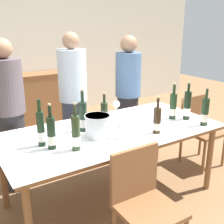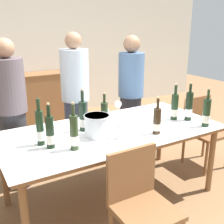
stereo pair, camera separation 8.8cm
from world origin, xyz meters
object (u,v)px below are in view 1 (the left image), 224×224
object	(u,v)px
chair_near_front	(143,198)
wine_bottle_8	(104,117)
wine_bottle_6	(157,121)
wine_glass_3	(106,117)
ice_bucket	(98,125)
dining_table	(112,136)
person_guest_left	(73,103)
person_guest_right	(128,97)
chair_right_end	(199,125)
wine_bottle_4	(187,106)
wine_glass_2	(104,111)
person_host	(10,118)
wine_bottle_5	(76,134)
wine_bottle_1	(51,133)
wine_bottle_2	(83,117)
sideboard_cabinet	(29,98)
wine_bottle_7	(41,129)
wine_bottle_0	(205,113)
wine_glass_1	(120,126)
wine_bottle_3	(173,107)
wine_glass_0	(116,105)

from	to	relation	value
chair_near_front	wine_bottle_8	bearing A→B (deg)	79.31
wine_bottle_6	wine_glass_3	xyz separation A→B (m)	(-0.30, 0.40, -0.02)
ice_bucket	dining_table	bearing A→B (deg)	18.18
person_guest_left	person_guest_right	distance (m)	0.76
chair_right_end	wine_bottle_6	bearing A→B (deg)	-160.53
wine_bottle_4	person_guest_right	xyz separation A→B (m)	(-0.09, 0.95, -0.10)
wine_glass_2	person_host	distance (m)	0.97
wine_glass_2	ice_bucket	bearing A→B (deg)	-128.26
dining_table	wine_bottle_5	distance (m)	0.56
wine_bottle_1	chair_right_end	size ratio (longest dim) A/B	0.45
chair_right_end	person_host	size ratio (longest dim) A/B	0.54
ice_bucket	wine_bottle_6	size ratio (longest dim) A/B	0.67
wine_bottle_2	wine_bottle_8	distance (m)	0.20
sideboard_cabinet	chair_right_end	distance (m)	3.00
ice_bucket	wine_bottle_8	bearing A→B (deg)	38.94
wine_bottle_6	wine_bottle_8	world-z (taller)	wine_bottle_8
wine_bottle_7	wine_glass_3	bearing A→B (deg)	8.33
wine_bottle_0	wine_bottle_8	world-z (taller)	wine_bottle_0
chair_right_end	person_guest_left	xyz separation A→B (m)	(-1.36, 0.76, 0.32)
sideboard_cabinet	wine_bottle_0	xyz separation A→B (m)	(0.84, -3.15, 0.44)
person_host	person_guest_right	distance (m)	1.52
chair_right_end	person_guest_right	distance (m)	0.97
wine_bottle_6	person_guest_left	size ratio (longest dim) A/B	0.21
wine_bottle_1	person_host	distance (m)	0.85
wine_bottle_1	wine_bottle_8	bearing A→B (deg)	13.42
wine_bottle_7	wine_glass_2	distance (m)	0.84
sideboard_cabinet	wine_glass_2	size ratio (longest dim) A/B	9.24
wine_glass_3	wine_bottle_1	bearing A→B (deg)	-162.58
wine_bottle_0	wine_glass_1	bearing A→B (deg)	168.95
wine_bottle_7	dining_table	bearing A→B (deg)	-0.94
sideboard_cabinet	wine_bottle_1	bearing A→B (deg)	-102.71
wine_bottle_3	person_guest_right	bearing A→B (deg)	88.38
wine_bottle_5	wine_glass_3	distance (m)	0.59
wine_bottle_3	wine_glass_3	bearing A→B (deg)	166.11
chair_near_front	dining_table	bearing A→B (deg)	74.69
wine_bottle_1	wine_glass_1	distance (m)	0.60
wine_glass_1	wine_glass_3	xyz separation A→B (m)	(0.05, 0.32, -0.02)
wine_glass_3	person_guest_left	world-z (taller)	person_guest_left
wine_bottle_4	wine_glass_0	xyz separation A→B (m)	(-0.53, 0.55, -0.03)
wine_glass_2	wine_glass_3	xyz separation A→B (m)	(-0.09, -0.19, 0.00)
ice_bucket	wine_bottle_1	size ratio (longest dim) A/B	0.61
wine_bottle_5	wine_glass_1	bearing A→B (deg)	1.28
wine_glass_1	chair_right_end	bearing A→B (deg)	11.69
wine_bottle_2	ice_bucket	bearing A→B (deg)	-76.70
wine_bottle_1	wine_glass_1	bearing A→B (deg)	-11.35
wine_glass_2	chair_right_end	distance (m)	1.32
wine_glass_1	wine_bottle_1	bearing A→B (deg)	168.65
wine_bottle_7	chair_right_end	distance (m)	2.08
wine_bottle_3	wine_bottle_8	size ratio (longest dim) A/B	1.05
wine_bottle_4	wine_bottle_0	bearing A→B (deg)	-86.92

